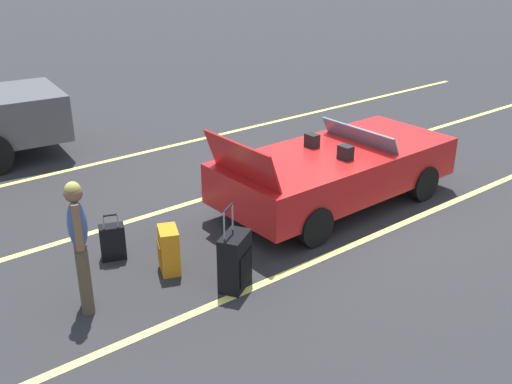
{
  "coord_description": "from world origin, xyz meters",
  "views": [
    {
      "loc": [
        -6.64,
        -6.34,
        4.18
      ],
      "look_at": [
        -1.8,
        -0.18,
        0.75
      ],
      "focal_mm": 41.97,
      "sensor_mm": 36.0,
      "label": 1
    }
  ],
  "objects_px": {
    "suitcase_large_black": "(235,261)",
    "suitcase_medium_bright": "(169,250)",
    "convertible_car": "(344,168)",
    "suitcase_small_carryon": "(113,242)",
    "traveler_person": "(79,240)"
  },
  "relations": [
    {
      "from": "suitcase_large_black",
      "to": "suitcase_medium_bright",
      "type": "bearing_deg",
      "value": 176.49
    },
    {
      "from": "convertible_car",
      "to": "suitcase_small_carryon",
      "type": "relative_size",
      "value": 5.98
    },
    {
      "from": "convertible_car",
      "to": "suitcase_medium_bright",
      "type": "bearing_deg",
      "value": -177.95
    },
    {
      "from": "suitcase_large_black",
      "to": "traveler_person",
      "type": "xyz_separation_m",
      "value": [
        -1.68,
        0.72,
        0.56
      ]
    },
    {
      "from": "suitcase_large_black",
      "to": "suitcase_small_carryon",
      "type": "height_order",
      "value": "suitcase_large_black"
    },
    {
      "from": "traveler_person",
      "to": "convertible_car",
      "type": "bearing_deg",
      "value": 23.69
    },
    {
      "from": "convertible_car",
      "to": "suitcase_small_carryon",
      "type": "bearing_deg",
      "value": 170.48
    },
    {
      "from": "suitcase_medium_bright",
      "to": "traveler_person",
      "type": "height_order",
      "value": "traveler_person"
    },
    {
      "from": "convertible_car",
      "to": "traveler_person",
      "type": "distance_m",
      "value": 4.72
    },
    {
      "from": "suitcase_large_black",
      "to": "suitcase_medium_bright",
      "type": "xyz_separation_m",
      "value": [
        -0.46,
        0.86,
        -0.06
      ]
    },
    {
      "from": "convertible_car",
      "to": "traveler_person",
      "type": "height_order",
      "value": "traveler_person"
    },
    {
      "from": "convertible_car",
      "to": "suitcase_small_carryon",
      "type": "xyz_separation_m",
      "value": [
        -3.91,
        0.58,
        -0.34
      ]
    },
    {
      "from": "suitcase_small_carryon",
      "to": "suitcase_medium_bright",
      "type": "bearing_deg",
      "value": -129.28
    },
    {
      "from": "convertible_car",
      "to": "suitcase_large_black",
      "type": "distance_m",
      "value": 3.19
    },
    {
      "from": "convertible_car",
      "to": "traveler_person",
      "type": "relative_size",
      "value": 2.54
    }
  ]
}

